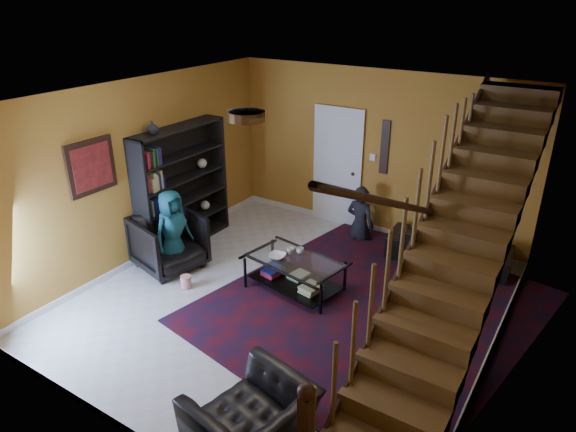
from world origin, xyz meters
name	(u,v)px	position (x,y,z in m)	size (l,w,h in m)	color
floor	(288,302)	(0.00, 0.00, 0.00)	(5.50, 5.50, 0.00)	beige
room	(264,239)	(-1.33, 1.33, 0.05)	(5.50, 5.50, 5.50)	#A57D24
staircase	(456,252)	(2.12, 0.00, 1.40)	(0.95, 5.02, 3.18)	brown
bookshelf	(183,190)	(-2.40, 0.60, 0.96)	(0.35, 1.80, 2.00)	black
door	(337,169)	(-0.70, 2.73, 1.02)	(0.82, 0.05, 2.05)	silver
framed_picture	(91,167)	(-2.57, -0.90, 1.75)	(0.04, 0.74, 0.74)	maroon
wall_hanging	(385,147)	(0.15, 2.73, 1.55)	(0.14, 0.03, 0.90)	black
ceiling_fixture	(246,116)	(0.00, -0.80, 2.74)	(0.40, 0.40, 0.10)	#3F2814
rug	(372,307)	(1.03, 0.51, 0.01)	(3.75, 4.28, 0.02)	#3F0B12
sofa	(449,247)	(1.50, 2.30, 0.27)	(1.84, 0.72, 0.54)	black
armchair_left	(169,242)	(-2.05, -0.15, 0.43)	(0.92, 0.94, 0.86)	black
armchair_right	(251,423)	(1.04, -2.25, 0.34)	(1.04, 0.91, 0.67)	black
person_adult_a	(360,225)	(-0.04, 2.35, 0.25)	(0.51, 0.33, 1.40)	black
person_adult_b	(450,246)	(1.50, 2.35, 0.26)	(0.69, 0.53, 1.41)	black
person_child	(173,231)	(-1.95, -0.14, 0.64)	(0.63, 0.41, 1.28)	#175259
coffee_table	(295,272)	(-0.09, 0.33, 0.29)	(1.40, 0.97, 0.49)	black
cup_a	(300,251)	(-0.13, 0.52, 0.54)	(0.11, 0.11, 0.09)	#999999
cup_b	(290,251)	(-0.24, 0.43, 0.54)	(0.10, 0.10, 0.10)	#999999
bowl	(277,256)	(-0.32, 0.23, 0.52)	(0.23, 0.23, 0.06)	#999999
vase	(152,128)	(-2.41, 0.10, 2.10)	(0.18, 0.18, 0.19)	#999999
popcorn_bucket	(186,281)	(-1.43, -0.47, 0.11)	(0.15, 0.15, 0.18)	red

